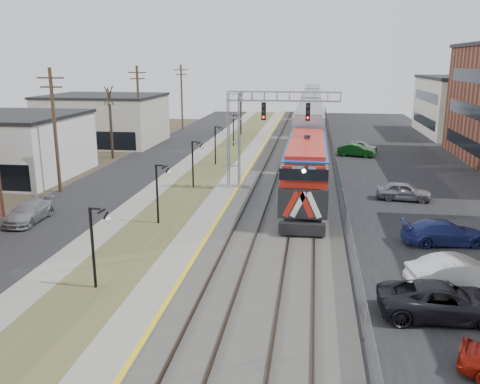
# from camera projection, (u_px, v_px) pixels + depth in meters

# --- Properties ---
(street_west) EXTENTS (7.00, 120.00, 0.04)m
(street_west) POSITION_uv_depth(u_px,v_px,m) (137.00, 168.00, 51.01)
(street_west) COLOR black
(street_west) RESTS_ON ground
(sidewalk) EXTENTS (2.00, 120.00, 0.08)m
(sidewalk) POSITION_uv_depth(u_px,v_px,m) (180.00, 169.00, 50.38)
(sidewalk) COLOR gray
(sidewalk) RESTS_ON ground
(grass_median) EXTENTS (4.00, 120.00, 0.06)m
(grass_median) POSITION_uv_depth(u_px,v_px,m) (210.00, 170.00, 49.97)
(grass_median) COLOR #484C28
(grass_median) RESTS_ON ground
(platform) EXTENTS (2.00, 120.00, 0.24)m
(platform) POSITION_uv_depth(u_px,v_px,m) (240.00, 170.00, 49.53)
(platform) COLOR gray
(platform) RESTS_ON ground
(ballast_bed) EXTENTS (8.00, 120.00, 0.20)m
(ballast_bed) POSITION_uv_depth(u_px,v_px,m) (291.00, 172.00, 48.84)
(ballast_bed) COLOR #595651
(ballast_bed) RESTS_ON ground
(parking_lot) EXTENTS (16.00, 120.00, 0.04)m
(parking_lot) POSITION_uv_depth(u_px,v_px,m) (420.00, 177.00, 47.20)
(parking_lot) COLOR black
(parking_lot) RESTS_ON ground
(platform_edge) EXTENTS (0.24, 120.00, 0.01)m
(platform_edge) POSITION_uv_depth(u_px,v_px,m) (249.00, 169.00, 49.38)
(platform_edge) COLOR gold
(platform_edge) RESTS_ON platform
(track_near) EXTENTS (1.58, 120.00, 0.15)m
(track_near) POSITION_uv_depth(u_px,v_px,m) (270.00, 170.00, 49.08)
(track_near) COLOR #2D2119
(track_near) RESTS_ON ballast_bed
(track_far) EXTENTS (1.58, 120.00, 0.15)m
(track_far) POSITION_uv_depth(u_px,v_px,m) (307.00, 171.00, 48.59)
(track_far) COLOR #2D2119
(track_far) RESTS_ON ballast_bed
(train) EXTENTS (3.00, 85.85, 5.33)m
(train) POSITION_uv_depth(u_px,v_px,m) (311.00, 116.00, 72.47)
(train) COLOR #144DA4
(train) RESTS_ON ground
(signal_gantry) EXTENTS (9.00, 1.07, 8.15)m
(signal_gantry) POSITION_uv_depth(u_px,v_px,m) (254.00, 123.00, 41.14)
(signal_gantry) COLOR gray
(signal_gantry) RESTS_ON ground
(lampposts) EXTENTS (0.14, 62.14, 4.00)m
(lampposts) POSITION_uv_depth(u_px,v_px,m) (159.00, 193.00, 33.46)
(lampposts) COLOR black
(lampposts) RESTS_ON ground
(utility_poles) EXTENTS (0.28, 80.28, 10.00)m
(utility_poles) POSITION_uv_depth(u_px,v_px,m) (55.00, 132.00, 40.60)
(utility_poles) COLOR #4C3823
(utility_poles) RESTS_ON ground
(fence) EXTENTS (0.04, 120.00, 1.60)m
(fence) POSITION_uv_depth(u_px,v_px,m) (336.00, 166.00, 48.08)
(fence) COLOR gray
(fence) RESTS_ON ground
(bare_trees) EXTENTS (12.30, 42.30, 5.95)m
(bare_trees) POSITION_uv_depth(u_px,v_px,m) (137.00, 136.00, 54.25)
(bare_trees) COLOR #382D23
(bare_trees) RESTS_ON ground
(car_lot_b) EXTENTS (5.23, 2.67, 1.64)m
(car_lot_b) POSITION_uv_depth(u_px,v_px,m) (462.00, 275.00, 23.52)
(car_lot_b) COLOR silver
(car_lot_b) RESTS_ON ground
(car_lot_c) EXTENTS (5.38, 2.59, 1.48)m
(car_lot_c) POSITION_uv_depth(u_px,v_px,m) (443.00, 302.00, 21.12)
(car_lot_c) COLOR black
(car_lot_c) RESTS_ON ground
(car_lot_d) EXTENTS (5.12, 2.69, 1.41)m
(car_lot_d) POSITION_uv_depth(u_px,v_px,m) (444.00, 233.00, 29.68)
(car_lot_d) COLOR navy
(car_lot_d) RESTS_ON ground
(car_lot_e) EXTENTS (4.29, 2.15, 1.40)m
(car_lot_e) POSITION_uv_depth(u_px,v_px,m) (404.00, 192.00, 39.12)
(car_lot_e) COLOR gray
(car_lot_e) RESTS_ON ground
(car_lot_f) EXTENTS (4.38, 2.51, 1.37)m
(car_lot_f) POSITION_uv_depth(u_px,v_px,m) (356.00, 151.00, 57.21)
(car_lot_f) COLOR #0C3F11
(car_lot_f) RESTS_ON ground
(car_street_b) EXTENTS (2.06, 4.66, 1.33)m
(car_street_b) POSITION_uv_depth(u_px,v_px,m) (29.00, 212.00, 33.89)
(car_street_b) COLOR gray
(car_street_b) RESTS_ON ground
(car_lot_g) EXTENTS (4.12, 2.61, 1.31)m
(car_lot_g) POSITION_uv_depth(u_px,v_px,m) (361.00, 147.00, 60.00)
(car_lot_g) COLOR slate
(car_lot_g) RESTS_ON ground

